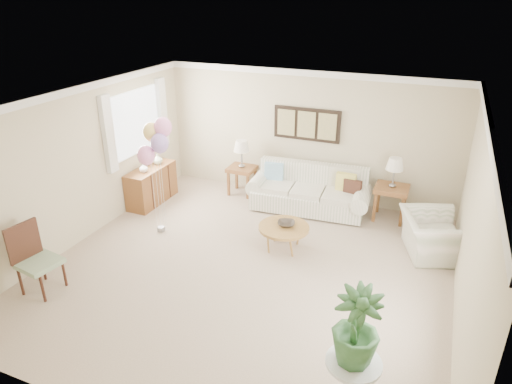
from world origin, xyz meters
TOP-DOWN VIEW (x-y plane):
  - ground_plane at (0.00, 0.00)m, footprint 6.00×6.00m
  - room_shell at (-0.11, 0.09)m, footprint 6.04×6.04m
  - wall_art_triptych at (0.00, 2.96)m, footprint 1.35×0.06m
  - sofa at (0.28, 2.42)m, footprint 2.43×1.03m
  - end_table_left at (-1.24, 2.58)m, footprint 0.55×0.50m
  - end_table_right at (1.80, 2.59)m, footprint 0.61×0.55m
  - lamp_left at (-1.24, 2.58)m, footprint 0.33×0.33m
  - lamp_right at (1.80, 2.59)m, footprint 0.32×0.32m
  - coffee_table at (0.32, 0.79)m, footprint 0.84×0.84m
  - decor_bowl at (0.35, 0.82)m, footprint 0.35×0.35m
  - armchair at (2.59, 1.58)m, footprint 1.19×1.27m
  - side_table at (2.02, -1.93)m, footprint 0.57×0.57m
  - potted_plant at (2.00, -1.92)m, footprint 0.53×0.53m
  - accent_chair at (-2.56, -1.63)m, footprint 0.58×0.58m
  - credenza at (-2.76, 1.50)m, footprint 0.46×1.20m
  - vase_white at (-2.74, 1.27)m, footprint 0.19×0.19m
  - vase_sage at (-2.74, 1.76)m, footprint 0.26×0.26m
  - balloon_cluster at (-1.88, 0.53)m, footprint 0.52×0.54m

SIDE VIEW (x-z plane):
  - ground_plane at x=0.00m, z-range 0.00..0.00m
  - armchair at x=2.59m, z-range 0.00..0.67m
  - sofa at x=0.28m, z-range -0.09..0.78m
  - credenza at x=-2.76m, z-range 0.00..0.74m
  - coffee_table at x=0.32m, z-range 0.18..0.60m
  - decor_bowl at x=0.35m, z-range 0.43..0.50m
  - side_table at x=2.02m, z-range 0.16..0.77m
  - end_table_left at x=-1.24m, z-range 0.20..0.80m
  - accent_chair at x=-2.56m, z-range 0.02..1.06m
  - end_table_right at x=1.80m, z-range 0.22..0.88m
  - vase_white at x=-2.74m, z-range 0.74..0.91m
  - vase_sage at x=-2.74m, z-range 0.74..0.95m
  - potted_plant at x=2.00m, z-range 0.61..1.46m
  - lamp_left at x=-1.24m, z-range 0.75..1.33m
  - lamp_right at x=1.80m, z-range 0.81..1.37m
  - wall_art_triptych at x=0.00m, z-range 1.23..1.88m
  - room_shell at x=-0.11m, z-range 0.33..2.93m
  - balloon_cluster at x=-1.88m, z-range 0.66..2.75m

